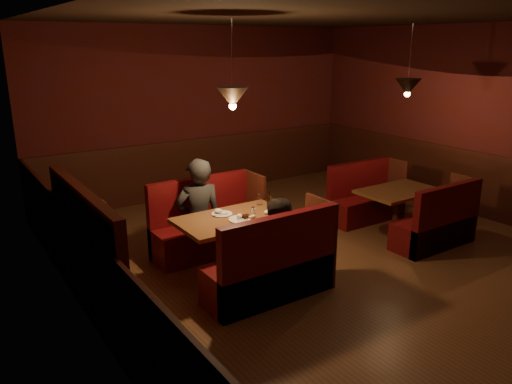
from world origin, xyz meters
TOP-DOWN VIEW (x-y plane):
  - room at (-0.28, 0.04)m, footprint 6.02×7.02m
  - main_table at (-1.26, 0.33)m, footprint 1.30×0.79m
  - main_bench_far at (-1.25, 1.07)m, footprint 1.43×0.51m
  - main_bench_near at (-1.25, -0.41)m, footprint 1.43×0.51m
  - second_table at (1.35, 0.19)m, footprint 1.12×0.72m
  - second_bench_far at (1.38, 0.86)m, footprint 1.24×0.46m
  - second_bench_near at (1.38, -0.48)m, footprint 1.24×0.46m
  - diner_a at (-1.39, 0.99)m, footprint 0.66×0.50m
  - diner_b at (-1.10, -0.35)m, footprint 0.76×0.63m

SIDE VIEW (x-z plane):
  - second_bench_far at x=1.38m, z-range -0.16..0.72m
  - second_bench_near at x=1.38m, z-range -0.16..0.72m
  - main_bench_far at x=-1.25m, z-range -0.18..0.80m
  - main_bench_near at x=-1.25m, z-range -0.18..0.80m
  - second_table at x=1.35m, z-range 0.15..0.78m
  - main_table at x=-1.26m, z-range 0.08..0.99m
  - diner_b at x=-1.10m, z-range 0.00..1.41m
  - diner_a at x=-1.39m, z-range 0.00..1.63m
  - room at x=-0.28m, z-range -0.41..2.51m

